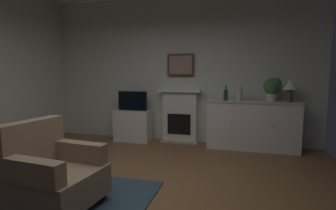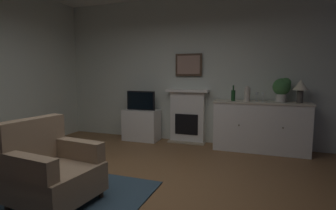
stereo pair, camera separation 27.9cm
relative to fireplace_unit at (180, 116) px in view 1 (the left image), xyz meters
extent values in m
cube|color=brown|center=(-0.07, -2.60, -0.60)|extent=(5.64, 5.52, 0.10)
cube|color=silver|center=(-0.07, 0.13, 0.94)|extent=(5.64, 0.06, 2.98)
cube|color=#2D4251|center=(-0.78, -3.01, -0.54)|extent=(2.03, 1.84, 0.02)
cube|color=white|center=(0.00, 0.01, -0.02)|extent=(0.70, 0.18, 1.05)
cube|color=tan|center=(0.00, -0.09, -0.53)|extent=(0.77, 0.20, 0.03)
cube|color=black|center=(0.00, -0.09, -0.16)|extent=(0.48, 0.02, 0.42)
cube|color=white|center=(0.00, -0.02, 0.53)|extent=(0.87, 0.27, 0.05)
cube|color=#473323|center=(0.00, 0.05, 1.05)|extent=(0.55, 0.03, 0.45)
cube|color=#9E7A6B|center=(0.00, 0.03, 1.05)|extent=(0.47, 0.01, 0.37)
cube|color=white|center=(1.42, -0.18, -0.11)|extent=(1.64, 0.45, 0.89)
cube|color=beige|center=(1.42, -0.18, 0.35)|extent=(1.67, 0.48, 0.03)
sphere|color=brown|center=(1.06, -0.41, -0.04)|extent=(0.02, 0.02, 0.02)
sphere|color=brown|center=(1.78, -0.41, -0.04)|extent=(0.02, 0.02, 0.02)
cylinder|color=#4C4742|center=(2.04, -0.18, 0.48)|extent=(0.10, 0.10, 0.22)
cone|color=#EFE5C6|center=(2.04, -0.18, 0.68)|extent=(0.26, 0.26, 0.18)
cylinder|color=#193F1E|center=(0.93, -0.22, 0.47)|extent=(0.08, 0.08, 0.20)
cylinder|color=#193F1E|center=(0.93, -0.22, 0.61)|extent=(0.03, 0.03, 0.09)
cylinder|color=silver|center=(1.34, -0.15, 0.37)|extent=(0.06, 0.06, 0.00)
cylinder|color=silver|center=(1.34, -0.15, 0.42)|extent=(0.01, 0.01, 0.09)
cone|color=silver|center=(1.34, -0.15, 0.50)|extent=(0.07, 0.07, 0.07)
cylinder|color=silver|center=(1.45, -0.19, 0.37)|extent=(0.06, 0.06, 0.00)
cylinder|color=silver|center=(1.45, -0.19, 0.42)|extent=(0.01, 0.01, 0.09)
cone|color=silver|center=(1.45, -0.19, 0.50)|extent=(0.07, 0.07, 0.07)
cylinder|color=beige|center=(1.17, -0.23, 0.49)|extent=(0.11, 0.11, 0.24)
sphere|color=beige|center=(1.17, -0.23, 0.61)|extent=(0.08, 0.08, 0.08)
cube|color=white|center=(-0.97, -0.16, -0.22)|extent=(0.75, 0.42, 0.66)
cube|color=black|center=(-0.97, -0.18, 0.31)|extent=(0.62, 0.06, 0.40)
cube|color=black|center=(-0.97, -0.22, 0.31)|extent=(0.57, 0.01, 0.35)
cylinder|color=#936B4C|center=(-2.20, -2.09, -0.48)|extent=(0.18, 0.18, 0.14)
sphere|color=#387A42|center=(-2.20, -2.09, -0.28)|extent=(0.30, 0.30, 0.30)
sphere|color=#387A42|center=(-2.14, -2.12, -0.21)|extent=(0.18, 0.18, 0.18)
cylinder|color=beige|center=(1.75, -0.13, 0.44)|extent=(0.18, 0.18, 0.14)
sphere|color=#3D753D|center=(1.75, -0.13, 0.64)|extent=(0.30, 0.30, 0.30)
sphere|color=#3D753D|center=(1.81, -0.16, 0.71)|extent=(0.18, 0.18, 0.18)
cube|color=#8C7259|center=(-0.64, -3.00, -0.29)|extent=(0.87, 0.84, 0.32)
cube|color=#8C7259|center=(-0.97, -2.96, 0.12)|extent=(0.24, 0.77, 0.50)
cube|color=#8C7259|center=(-0.68, -3.31, -0.02)|extent=(0.73, 0.21, 0.22)
cube|color=#8C7259|center=(-0.61, -2.68, -0.02)|extent=(0.73, 0.21, 0.22)
cylinder|color=#473323|center=(-0.27, -2.71, -0.50)|extent=(0.05, 0.05, 0.10)
cylinder|color=#473323|center=(-0.95, -2.64, -0.50)|extent=(0.05, 0.05, 0.10)
camera|label=1|loc=(1.10, -5.15, 0.84)|focal=27.37mm
camera|label=2|loc=(1.37, -5.07, 0.84)|focal=27.37mm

